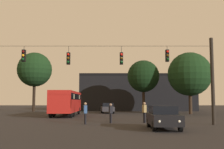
# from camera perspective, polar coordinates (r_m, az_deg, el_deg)

# --- Properties ---
(ground_plane) EXTENTS (168.00, 168.00, 0.00)m
(ground_plane) POSITION_cam_1_polar(r_m,az_deg,el_deg) (30.49, -2.14, -8.95)
(ground_plane) COLOR black
(ground_plane) RESTS_ON ground
(overhead_signal_span) EXTENTS (18.60, 0.44, 6.85)m
(overhead_signal_span) POSITION_cam_1_polar(r_m,az_deg,el_deg) (21.71, -3.13, 0.12)
(overhead_signal_span) COLOR black
(overhead_signal_span) RESTS_ON ground
(city_bus) EXTENTS (2.69, 11.04, 3.00)m
(city_bus) POSITION_cam_1_polar(r_m,az_deg,el_deg) (35.13, -9.16, -5.38)
(city_bus) COLOR #B21E19
(city_bus) RESTS_ON ground
(car_near_right) EXTENTS (1.87, 4.36, 1.52)m
(car_near_right) POSITION_cam_1_polar(r_m,az_deg,el_deg) (18.65, 10.75, -8.63)
(car_near_right) COLOR black
(car_near_right) RESTS_ON ground
(car_far_left) EXTENTS (2.19, 4.46, 1.52)m
(car_far_left) POSITION_cam_1_polar(r_m,az_deg,el_deg) (41.66, -0.72, -6.92)
(car_far_left) COLOR #2D2D33
(car_far_left) RESTS_ON ground
(pedestrian_crossing_left) EXTENTS (0.33, 0.41, 1.73)m
(pedestrian_crossing_left) POSITION_cam_1_polar(r_m,az_deg,el_deg) (22.21, -5.33, -7.69)
(pedestrian_crossing_left) COLOR black
(pedestrian_crossing_left) RESTS_ON ground
(pedestrian_crossing_center) EXTENTS (0.35, 0.42, 1.74)m
(pedestrian_crossing_center) POSITION_cam_1_polar(r_m,az_deg,el_deg) (23.78, 6.95, -7.51)
(pedestrian_crossing_center) COLOR black
(pedestrian_crossing_center) RESTS_ON ground
(pedestrian_crossing_right) EXTENTS (0.35, 0.42, 1.63)m
(pedestrian_crossing_right) POSITION_cam_1_polar(r_m,az_deg,el_deg) (23.26, -0.04, -7.77)
(pedestrian_crossing_right) COLOR black
(pedestrian_crossing_right) RESTS_ON ground
(pedestrian_near_bus) EXTENTS (0.27, 0.38, 1.61)m
(pedestrian_near_bus) POSITION_cam_1_polar(r_m,az_deg,el_deg) (24.51, -0.06, -7.69)
(pedestrian_near_bus) COLOR black
(pedestrian_near_bus) RESTS_ON ground
(corner_building) EXTENTS (21.51, 11.75, 6.84)m
(corner_building) POSITION_cam_1_polar(r_m,az_deg,el_deg) (55.63, 5.20, -3.83)
(corner_building) COLOR black
(corner_building) RESTS_ON ground
(tree_left_silhouette) EXTENTS (6.21, 6.21, 8.76)m
(tree_left_silhouette) POSITION_cam_1_polar(r_m,az_deg,el_deg) (40.73, 16.01, 0.07)
(tree_left_silhouette) COLOR #2D2116
(tree_left_silhouette) RESTS_ON ground
(tree_behind_building) EXTENTS (4.89, 4.89, 8.06)m
(tree_behind_building) POSITION_cam_1_polar(r_m,az_deg,el_deg) (42.42, 6.74, -0.37)
(tree_behind_building) COLOR black
(tree_behind_building) RESTS_ON ground
(tree_right_far) EXTENTS (6.06, 6.06, 10.39)m
(tree_right_far) POSITION_cam_1_polar(r_m,az_deg,el_deg) (50.60, -15.50, 0.96)
(tree_right_far) COLOR black
(tree_right_far) RESTS_ON ground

